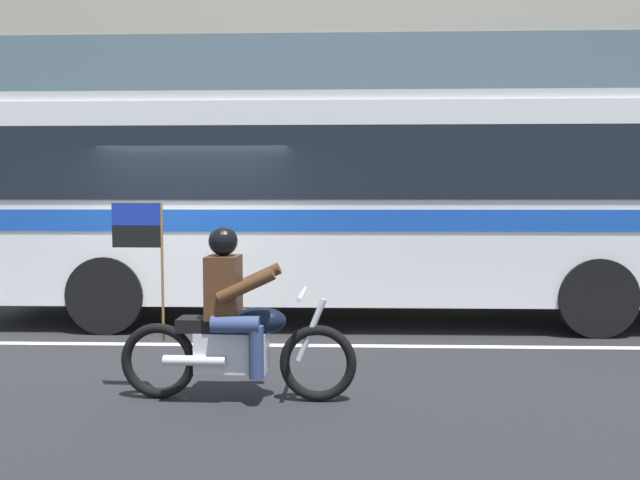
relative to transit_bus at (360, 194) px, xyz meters
The scene contains 6 objects.
ground_plane 3.16m from the transit_bus, 152.00° to the right, with size 60.00×60.00×0.00m, color black.
sidewalk_curb 4.85m from the transit_bus, 119.88° to the left, with size 28.00×3.80×0.15m, color #A39E93.
lane_center_stripe 3.43m from the transit_bus, 141.37° to the right, with size 26.60×0.14×0.01m, color silver.
transit_bus is the anchor object (origin of this frame).
motorcycle_with_rider 4.19m from the transit_bus, 108.16° to the right, with size 2.20×0.64×1.78m.
fire_hydrant 3.20m from the transit_bus, 67.28° to the left, with size 0.22×0.30×0.75m.
Camera 1 is at (1.93, -7.91, 1.81)m, focal length 33.84 mm.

